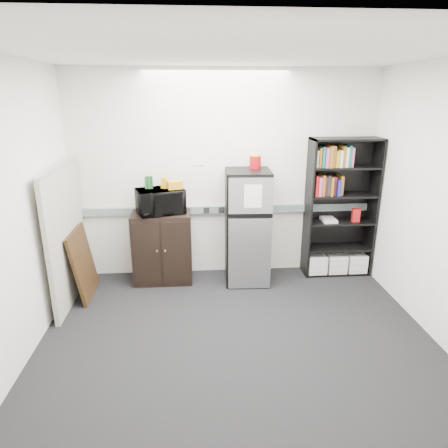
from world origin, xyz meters
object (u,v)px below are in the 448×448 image
bookshelf (340,209)px  cubicle_partition (67,235)px  cabinet (163,247)px  microwave (160,201)px  refrigerator (247,227)px

bookshelf → cubicle_partition: bookshelf is taller
cabinet → microwave: size_ratio=1.66×
cabinet → microwave: (0.00, -0.02, 0.63)m
cabinet → microwave: bearing=-90.0°
bookshelf → cabinet: size_ratio=1.97×
cabinet → refrigerator: (1.10, -0.08, 0.27)m
refrigerator → cabinet: bearing=178.3°
bookshelf → cubicle_partition: size_ratio=1.14×
bookshelf → refrigerator: bearing=-173.5°
refrigerator → microwave: bearing=179.1°
microwave → bookshelf: bearing=-17.0°
bookshelf → cabinet: (-2.36, -0.06, -0.44)m
microwave → refrigerator: (1.10, -0.06, -0.35)m
microwave → cabinet: bearing=71.1°
microwave → cubicle_partition: bearing=-178.1°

